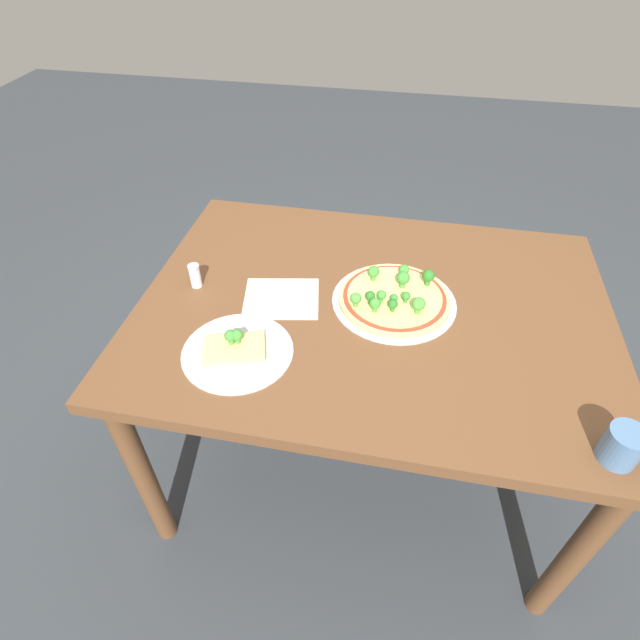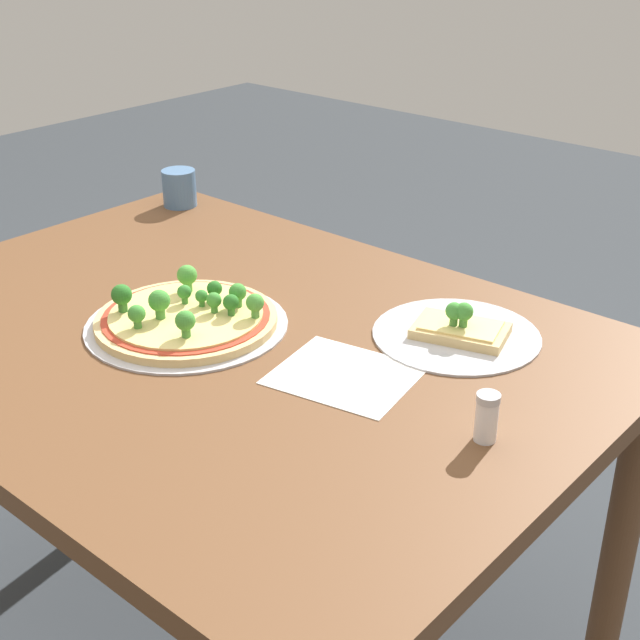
{
  "view_description": "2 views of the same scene",
  "coord_description": "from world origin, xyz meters",
  "px_view_note": "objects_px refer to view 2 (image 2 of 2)",
  "views": [
    {
      "loc": [
        0.05,
        -1.04,
        1.61
      ],
      "look_at": [
        -0.13,
        -0.11,
        0.74
      ],
      "focal_mm": 28.0,
      "sensor_mm": 36.0,
      "label": 1
    },
    {
      "loc": [
        -0.99,
        0.88,
        1.39
      ],
      "look_at": [
        -0.13,
        -0.11,
        0.74
      ],
      "focal_mm": 50.0,
      "sensor_mm": 36.0,
      "label": 2
    }
  ],
  "objects_px": {
    "drinking_cup": "(179,188)",
    "condiment_shaker": "(487,417)",
    "pizza_tray_slice": "(458,331)",
    "pizza_tray_whole": "(186,317)",
    "dining_table": "(222,375)"
  },
  "relations": [
    {
      "from": "drinking_cup",
      "to": "pizza_tray_slice",
      "type": "bearing_deg",
      "value": 170.75
    },
    {
      "from": "dining_table",
      "to": "pizza_tray_whole",
      "type": "bearing_deg",
      "value": 24.34
    },
    {
      "from": "drinking_cup",
      "to": "pizza_tray_whole",
      "type": "bearing_deg",
      "value": 140.03
    },
    {
      "from": "pizza_tray_slice",
      "to": "pizza_tray_whole",
      "type": "bearing_deg",
      "value": 35.9
    },
    {
      "from": "condiment_shaker",
      "to": "pizza_tray_slice",
      "type": "bearing_deg",
      "value": -50.15
    },
    {
      "from": "dining_table",
      "to": "drinking_cup",
      "type": "relative_size",
      "value": 15.29
    },
    {
      "from": "pizza_tray_slice",
      "to": "dining_table",
      "type": "bearing_deg",
      "value": 37.59
    },
    {
      "from": "pizza_tray_slice",
      "to": "condiment_shaker",
      "type": "distance_m",
      "value": 0.3
    },
    {
      "from": "dining_table",
      "to": "pizza_tray_slice",
      "type": "relative_size",
      "value": 4.63
    },
    {
      "from": "drinking_cup",
      "to": "condiment_shaker",
      "type": "distance_m",
      "value": 1.1
    },
    {
      "from": "condiment_shaker",
      "to": "drinking_cup",
      "type": "bearing_deg",
      "value": -19.51
    },
    {
      "from": "dining_table",
      "to": "condiment_shaker",
      "type": "height_order",
      "value": "condiment_shaker"
    },
    {
      "from": "drinking_cup",
      "to": "condiment_shaker",
      "type": "bearing_deg",
      "value": 160.49
    },
    {
      "from": "pizza_tray_whole",
      "to": "condiment_shaker",
      "type": "relative_size",
      "value": 4.83
    },
    {
      "from": "drinking_cup",
      "to": "condiment_shaker",
      "type": "relative_size",
      "value": 1.19
    }
  ]
}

